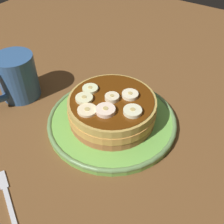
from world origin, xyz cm
name	(u,v)px	position (x,y,z in cm)	size (l,w,h in cm)	color
ground_plane	(112,129)	(0.00, 0.00, -1.50)	(140.00, 140.00, 3.00)	brown
plate	(112,120)	(0.00, 0.00, 0.84)	(25.11, 25.11, 1.57)	#72B74C
pancake_stack	(111,110)	(0.23, -0.07, 3.75)	(16.77, 17.31, 4.91)	#AA6238
banana_slice_0	(112,99)	(0.24, 0.23, 6.55)	(2.64, 2.64, 1.05)	#F5E3B9
banana_slice_1	(106,110)	(3.48, 1.00, 6.53)	(3.43, 3.43, 1.03)	#FEE0C6
banana_slice_2	(90,89)	(0.00, -4.99, 6.41)	(2.98, 2.98, 0.79)	#EAEFB6
banana_slice_3	(87,111)	(5.11, -1.74, 6.37)	(3.44, 3.44, 0.69)	#FDE5B3
banana_slice_4	(133,111)	(1.05, 4.97, 6.50)	(3.26, 3.26, 0.96)	#EEEAC0
banana_slice_5	(84,99)	(2.92, -4.13, 6.44)	(3.19, 3.19, 0.83)	#EEECB4
banana_slice_6	(130,95)	(-2.60, 2.28, 6.47)	(3.06, 3.06, 0.91)	#F7EBC4
coffee_mug	(16,77)	(3.97, -21.67, 4.99)	(11.79, 8.14, 9.70)	#33598C
fork	(8,199)	(22.64, -3.88, 0.25)	(6.91, 11.97, 0.50)	silver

